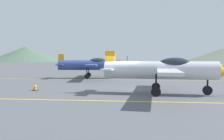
# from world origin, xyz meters

# --- Properties ---
(ground_plane) EXTENTS (400.00, 400.00, 0.00)m
(ground_plane) POSITION_xyz_m (0.00, 0.00, 0.00)
(ground_plane) COLOR #54565B
(apron_line_near) EXTENTS (80.00, 0.16, 0.01)m
(apron_line_near) POSITION_xyz_m (0.00, -3.82, 0.01)
(apron_line_near) COLOR yellow
(apron_line_near) RESTS_ON ground_plane
(apron_line_far) EXTENTS (80.00, 0.16, 0.01)m
(apron_line_far) POSITION_xyz_m (0.00, 8.38, 0.01)
(apron_line_far) COLOR yellow
(apron_line_far) RESTS_ON ground_plane
(airplane_near) EXTENTS (8.31, 9.55, 2.85)m
(airplane_near) POSITION_xyz_m (2.97, -0.91, 1.61)
(airplane_near) COLOR silver
(airplane_near) RESTS_ON ground_plane
(airplane_mid) EXTENTS (8.32, 9.55, 2.85)m
(airplane_mid) POSITION_xyz_m (-3.96, 10.13, 1.61)
(airplane_mid) COLOR #33478C
(airplane_mid) RESTS_ON ground_plane
(traffic_cone_front) EXTENTS (0.36, 0.36, 0.59)m
(traffic_cone_front) POSITION_xyz_m (-6.21, -0.33, 0.29)
(traffic_cone_front) COLOR black
(traffic_cone_front) RESTS_ON ground_plane
(hill_left) EXTENTS (50.73, 50.73, 10.62)m
(hill_left) POSITION_xyz_m (-73.97, 132.03, 5.31)
(hill_left) COLOR #4C6651
(hill_left) RESTS_ON ground_plane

